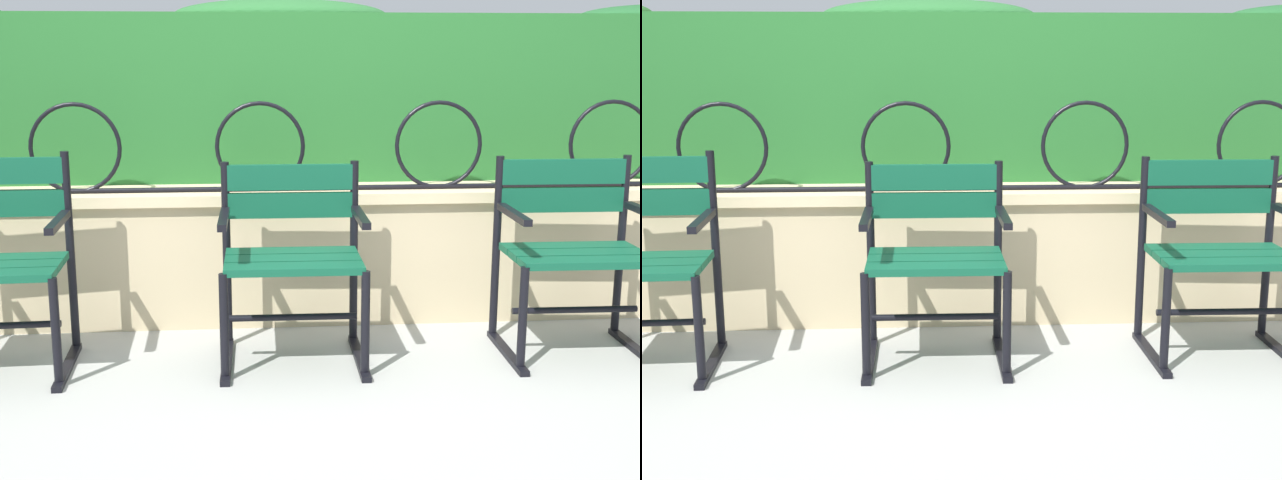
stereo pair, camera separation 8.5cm
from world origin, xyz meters
The scene contains 6 objects.
ground_plane centered at (0.00, 0.00, 0.00)m, with size 60.00×60.00×0.00m, color #9E9E99.
stone_wall centered at (0.00, 0.81, 0.32)m, with size 6.97×0.41×0.64m.
iron_arch_fence centered at (-0.19, 0.74, 0.83)m, with size 6.44×0.02×0.42m.
hedge_row centered at (0.00, 1.33, 1.08)m, with size 6.83×0.67×0.91m.
park_chair_centre centered at (-0.10, 0.25, 0.46)m, with size 0.61×0.53×0.82m.
park_chair_right centered at (1.11, 0.25, 0.46)m, with size 0.62×0.53×0.84m.
Camera 2 is at (-0.20, -3.24, 1.27)m, focal length 47.78 mm.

